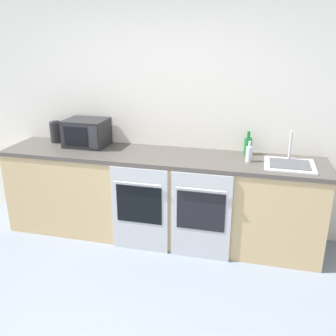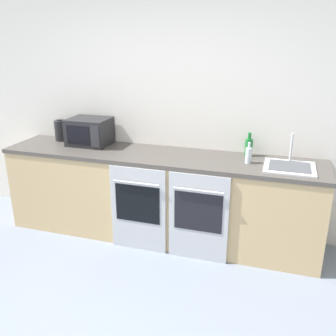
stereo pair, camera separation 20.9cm
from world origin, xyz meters
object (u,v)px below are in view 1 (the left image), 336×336
(bottle_clear, at_px, (249,154))
(sink, at_px, (290,164))
(kettle, at_px, (56,132))
(bottle_green, at_px, (248,146))
(microwave, at_px, (87,133))
(oven_left, at_px, (140,210))
(oven_right, at_px, (201,217))

(bottle_clear, relative_size, sink, 0.45)
(bottle_clear, relative_size, kettle, 0.84)
(bottle_clear, xyz_separation_m, kettle, (-2.16, 0.19, 0.04))
(kettle, distance_m, sink, 2.55)
(bottle_clear, distance_m, sink, 0.39)
(bottle_green, relative_size, sink, 0.53)
(bottle_clear, bearing_deg, kettle, 174.94)
(bottle_green, bearing_deg, microwave, -176.79)
(oven_left, distance_m, kettle, 1.40)
(oven_right, distance_m, kettle, 1.93)
(bottle_green, height_order, bottle_clear, bottle_green)
(oven_right, relative_size, kettle, 3.62)
(oven_right, height_order, bottle_clear, bottle_clear)
(kettle, bearing_deg, microwave, -8.06)
(bottle_clear, bearing_deg, microwave, 175.64)
(microwave, distance_m, kettle, 0.41)
(microwave, height_order, kettle, microwave)
(bottle_green, bearing_deg, bottle_clear, -84.18)
(oven_right, height_order, sink, sink)
(oven_left, bearing_deg, bottle_clear, 18.04)
(bottle_clear, bearing_deg, oven_left, -161.96)
(oven_left, height_order, bottle_clear, bottle_clear)
(sink, bearing_deg, kettle, 175.15)
(oven_left, relative_size, microwave, 1.99)
(bottle_green, bearing_deg, oven_right, -123.77)
(oven_right, xyz_separation_m, bottle_clear, (0.40, 0.33, 0.56))
(microwave, relative_size, bottle_clear, 2.16)
(oven_left, height_order, microwave, microwave)
(bottle_green, xyz_separation_m, bottle_clear, (0.02, -0.23, -0.01))
(kettle, xyz_separation_m, sink, (2.54, -0.22, -0.10))
(bottle_green, relative_size, kettle, 0.99)
(bottle_green, height_order, kettle, kettle)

